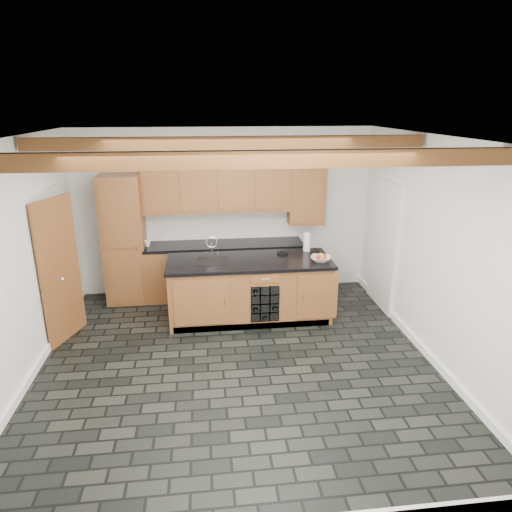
# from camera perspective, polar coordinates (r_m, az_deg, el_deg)

# --- Properties ---
(ground) EXTENTS (5.00, 5.00, 0.00)m
(ground) POSITION_cam_1_polar(r_m,az_deg,el_deg) (6.02, -2.41, -13.06)
(ground) COLOR black
(ground) RESTS_ON ground
(room_shell) EXTENTS (5.01, 5.00, 5.00)m
(room_shell) POSITION_cam_1_polar(r_m,az_deg,el_deg) (5.89, -3.84, 2.43)
(room_shell) COLOR white
(room_shell) RESTS_ON ground
(back_cabinetry) EXTENTS (3.65, 0.62, 2.20)m
(back_cabinetry) POSITION_cam_1_polar(r_m,az_deg,el_deg) (7.67, -6.60, 1.93)
(back_cabinetry) COLOR #965C30
(back_cabinetry) RESTS_ON ground
(island) EXTENTS (2.48, 0.96, 0.93)m
(island) POSITION_cam_1_polar(r_m,az_deg,el_deg) (6.98, -0.76, -4.14)
(island) COLOR #965C30
(island) RESTS_ON ground
(faucet) EXTENTS (0.45, 0.40, 0.34)m
(faucet) POSITION_cam_1_polar(r_m,az_deg,el_deg) (6.82, -5.48, -0.30)
(faucet) COLOR black
(faucet) RESTS_ON island
(kitchen_scale) EXTENTS (0.17, 0.12, 0.05)m
(kitchen_scale) POSITION_cam_1_polar(r_m,az_deg,el_deg) (7.12, 3.36, 0.47)
(kitchen_scale) COLOR black
(kitchen_scale) RESTS_ON island
(fruit_bowl) EXTENTS (0.36, 0.36, 0.07)m
(fruit_bowl) POSITION_cam_1_polar(r_m,az_deg,el_deg) (6.83, 8.08, -0.36)
(fruit_bowl) COLOR beige
(fruit_bowl) RESTS_ON island
(fruit_cluster) EXTENTS (0.16, 0.17, 0.07)m
(fruit_cluster) POSITION_cam_1_polar(r_m,az_deg,el_deg) (6.81, 8.10, -0.05)
(fruit_cluster) COLOR #B32317
(fruit_cluster) RESTS_ON fruit_bowl
(paper_towel) EXTENTS (0.11, 0.11, 0.29)m
(paper_towel) POSITION_cam_1_polar(r_m,az_deg,el_deg) (7.26, 6.38, 1.76)
(paper_towel) COLOR white
(paper_towel) RESTS_ON island
(mug) EXTENTS (0.13, 0.13, 0.09)m
(mug) POSITION_cam_1_polar(r_m,az_deg,el_deg) (7.67, -13.41, 1.51)
(mug) COLOR white
(mug) RESTS_ON back_cabinetry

